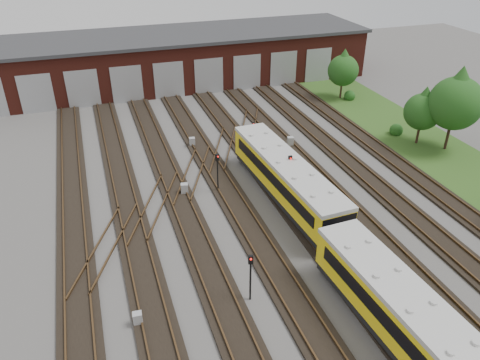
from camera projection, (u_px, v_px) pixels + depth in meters
name	position (u px, v px, depth m)	size (l,w,h in m)	color
ground	(305.00, 266.00, 30.16)	(120.00, 120.00, 0.00)	#464441
track_network	(299.00, 260.00, 30.54)	(30.40, 70.00, 0.33)	black
maintenance_shed	(175.00, 58.00, 61.39)	(51.00, 12.50, 6.35)	#561D15
grass_verge	(443.00, 156.00, 43.64)	(8.00, 55.00, 0.05)	#2D531B
metro_train	(416.00, 330.00, 23.09)	(3.50, 47.11, 3.10)	black
signal_mast_0	(251.00, 272.00, 26.53)	(0.31, 0.30, 3.27)	black
signal_mast_1	(217.00, 168.00, 37.11)	(0.32, 0.31, 3.41)	black
signal_mast_2	(289.00, 171.00, 36.31)	(0.29, 0.27, 3.69)	black
signal_mast_3	(254.00, 133.00, 43.73)	(0.25, 0.24, 2.96)	black
relay_cabinet_0	(138.00, 319.00, 25.67)	(0.51, 0.43, 0.85)	#9E9FA3
relay_cabinet_1	(192.00, 142.00, 45.35)	(0.55, 0.46, 0.91)	#9E9FA3
relay_cabinet_2	(185.00, 189.00, 37.60)	(0.58, 0.48, 0.96)	#9E9FA3
relay_cabinet_3	(290.00, 142.00, 45.37)	(0.58, 0.48, 0.97)	#9E9FA3
relay_cabinet_4	(318.00, 187.00, 37.70)	(0.68, 0.56, 1.13)	#9E9FA3
tree_0	(344.00, 67.00, 55.47)	(3.65, 3.65, 6.06)	black
tree_1	(423.00, 107.00, 44.33)	(3.52, 3.52, 5.83)	black
tree_2	(457.00, 97.00, 42.46)	(4.92, 4.92, 8.15)	black
bush_1	(396.00, 128.00, 47.68)	(1.35, 1.35, 1.35)	#204914
bush_2	(350.00, 94.00, 56.61)	(1.33, 1.33, 1.33)	#204914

